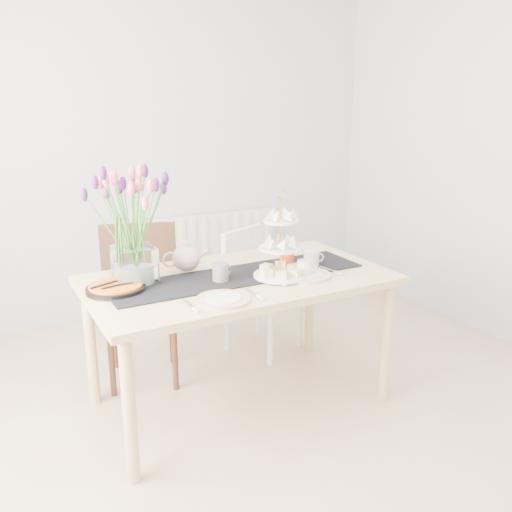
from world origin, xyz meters
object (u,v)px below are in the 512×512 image
tulip_vase (131,208)px  mug_orange (287,256)px  cream_jug (311,259)px  tart_tin (116,288)px  dining_table (239,290)px  cake_stand (281,256)px  radiator (209,249)px  chair_brown (140,290)px  mug_white (304,269)px  mug_grey (221,273)px  plate_right (304,275)px  plate_left (223,299)px  teapot (186,258)px  chair_white (255,280)px

tulip_vase → mug_orange: (0.86, -0.09, -0.34)m
cream_jug → tart_tin: 1.09m
tart_tin → dining_table: bearing=-7.1°
tart_tin → tulip_vase: bearing=27.9°
tulip_vase → cream_jug: size_ratio=8.05×
tulip_vase → cake_stand: size_ratio=1.69×
radiator → tart_tin: 1.94m
chair_brown → mug_white: chair_brown is taller
radiator → cake_stand: cake_stand is taller
radiator → dining_table: size_ratio=0.75×
mug_white → radiator: bearing=95.9°
mug_grey → plate_right: (0.43, -0.13, -0.04)m
cream_jug → plate_right: 0.19m
chair_brown → cake_stand: bearing=-36.1°
radiator → cream_jug: bearing=-93.1°
cake_stand → plate_left: bearing=-157.9°
mug_white → plate_left: (-0.53, -0.12, -0.04)m
plate_right → mug_white: bearing=-119.3°
dining_table → mug_white: mug_white is taller
teapot → chair_brown: bearing=117.5°
dining_table → mug_grey: 0.18m
cream_jug → mug_orange: 0.14m
chair_brown → cake_stand: (0.55, -0.74, 0.32)m
chair_brown → tart_tin: 0.64m
cake_stand → tart_tin: bearing=166.0°
teapot → cake_stand: bearing=-33.2°
mug_grey → plate_right: size_ratio=0.35×
radiator → tart_tin: bearing=-127.6°
radiator → chair_brown: bearing=-132.2°
cake_stand → mug_orange: (0.15, 0.18, -0.07)m
cake_stand → cream_jug: bearing=19.0°
chair_white → chair_brown: bearing=155.5°
cake_stand → radiator: bearing=78.7°
cream_jug → mug_white: bearing=-122.3°
teapot → plate_right: teapot is taller
mug_grey → mug_orange: 0.47m
chair_white → plate_left: (-0.67, -0.91, 0.28)m
mug_grey → mug_orange: size_ratio=0.98×
mug_orange → tart_tin: bearing=147.6°
teapot → dining_table: bearing=-37.5°
teapot → plate_right: (0.52, -0.38, -0.07)m
mug_white → mug_orange: bearing=94.6°
cake_stand → tart_tin: cake_stand is taller
radiator → plate_right: 1.81m
teapot → plate_left: 0.51m
chair_brown → cake_stand: size_ratio=2.21×
radiator → tulip_vase: (-1.05, -1.46, 0.70)m
mug_grey → mug_white: bearing=-37.2°
chair_brown → mug_white: (0.67, -0.79, 0.25)m
dining_table → chair_brown: (-0.37, 0.61, -0.13)m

